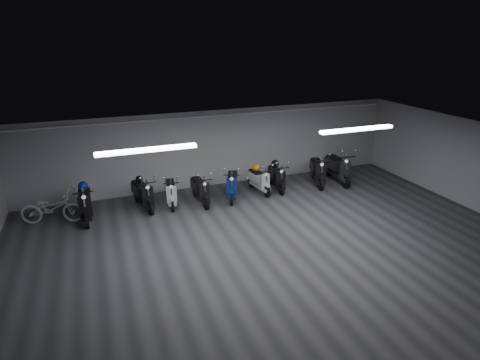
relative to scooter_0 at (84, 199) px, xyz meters
name	(u,v)px	position (x,y,z in m)	size (l,w,h in m)	color
floor	(275,248)	(4.65, -3.57, -0.69)	(14.00, 10.00, 0.01)	#313133
ceiling	(279,146)	(4.65, -3.57, 2.12)	(14.00, 10.00, 0.01)	gray
back_wall	(217,148)	(4.65, 1.44, 0.71)	(14.00, 0.01, 2.80)	#969799
front_wall	(429,329)	(4.65, -8.57, 0.71)	(14.00, 0.01, 2.80)	#969799
right_wall	(479,168)	(11.66, -3.57, 0.71)	(0.01, 10.00, 2.80)	#969799
fluor_strip_left	(147,150)	(1.65, -2.57, 2.05)	(2.40, 0.18, 0.08)	white
fluor_strip_right	(357,129)	(7.65, -2.57, 2.05)	(2.40, 0.18, 0.08)	white
conduit	(217,116)	(4.65, 1.35, 1.93)	(0.05, 0.05, 13.60)	white
scooter_0	(84,199)	(0.00, 0.00, 0.00)	(0.62, 1.85, 1.38)	black
scooter_1	(142,190)	(1.74, 0.19, -0.03)	(0.59, 1.77, 1.32)	black
scooter_2	(171,188)	(2.64, 0.15, -0.09)	(0.54, 1.61, 1.20)	#BBBABE
scooter_3	(200,186)	(3.58, -0.03, -0.07)	(0.55, 1.66, 1.24)	black
scooter_4	(232,180)	(4.70, -0.03, -0.03)	(0.59, 1.76, 1.31)	navy
scooter_6	(259,177)	(5.78, 0.15, -0.10)	(0.53, 1.59, 1.18)	silver
scooter_7	(277,173)	(6.49, 0.19, -0.07)	(0.55, 1.65, 1.23)	black
scooter_8	(318,167)	(8.15, 0.11, 0.01)	(0.62, 1.86, 1.39)	black
scooter_9	(338,164)	(8.97, 0.05, 0.05)	(0.66, 1.97, 1.47)	black
bicycle	(51,205)	(-0.94, 0.12, -0.11)	(0.63, 1.79, 1.16)	white
helmet_0	(83,186)	(0.00, 0.26, 0.31)	(0.29, 0.29, 0.29)	navy
helmet_1	(275,164)	(6.52, 0.41, 0.22)	(0.29, 0.29, 0.29)	black
helmet_2	(256,168)	(5.75, 0.37, 0.18)	(0.27, 0.27, 0.27)	orange
helmet_3	(139,179)	(1.69, 0.43, 0.25)	(0.24, 0.24, 0.24)	black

